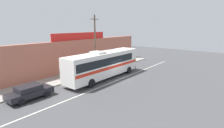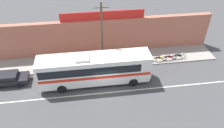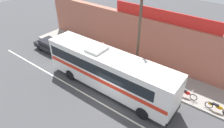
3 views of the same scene
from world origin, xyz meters
name	(u,v)px [view 1 (image 1 of 3)]	position (x,y,z in m)	size (l,w,h in m)	color
ground_plane	(116,78)	(0.00, 0.00, 0.00)	(70.00, 70.00, 0.00)	#444447
sidewalk_slab	(89,71)	(0.00, 5.20, 0.07)	(30.00, 3.60, 0.14)	gray
storefront_facade	(79,55)	(0.00, 7.35, 2.40)	(30.00, 0.70, 4.80)	#B26651
storefront_billboard	(81,36)	(0.52, 7.35, 5.35)	(10.59, 0.12, 1.10)	red
road_center_stripe	(120,79)	(0.00, -0.80, 0.00)	(30.00, 0.14, 0.01)	silver
intercity_bus	(104,63)	(-1.17, 1.09, 2.07)	(12.28, 2.62, 3.78)	white
parked_car	(30,92)	(-10.76, 2.28, 0.74)	(4.21, 1.86, 1.37)	black
utility_pole	(95,44)	(0.08, 3.81, 4.43)	(1.60, 0.22, 8.31)	brown
motorcycle_orange	(114,64)	(4.87, 4.03, 0.57)	(1.88, 0.56, 0.94)	black
motorcycle_red	(123,62)	(7.41, 3.91, 0.57)	(1.92, 0.56, 0.94)	black
motorcycle_black	(127,61)	(8.75, 3.98, 0.57)	(1.93, 0.56, 0.94)	black
motorcycle_purple	(130,59)	(10.07, 4.10, 0.57)	(1.90, 0.56, 0.94)	black
pedestrian_far_right	(62,71)	(-4.98, 5.01, 1.12)	(0.30, 0.48, 1.69)	brown
pedestrian_by_curb	(105,62)	(2.97, 4.46, 1.16)	(0.30, 0.48, 1.74)	black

